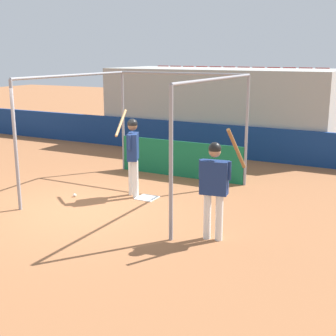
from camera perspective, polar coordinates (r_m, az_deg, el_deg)
name	(u,v)px	position (r m, az deg, el deg)	size (l,w,h in m)	color
ground_plane	(84,209)	(9.94, -10.20, -4.93)	(60.00, 60.00, 0.00)	#935B38
outfield_wall	(202,139)	(14.95, 4.15, 3.55)	(24.00, 0.12, 1.01)	navy
bleacher_section	(222,108)	(16.35, 6.55, 7.33)	(7.60, 3.20, 2.69)	#9E9E99
batting_cage	(165,136)	(11.33, -0.36, 3.92)	(3.59, 4.03, 2.70)	gray
home_plate	(147,198)	(10.50, -2.57, -3.65)	(0.44, 0.44, 0.02)	white
player_batter	(133,150)	(10.42, -4.34, 2.21)	(0.69, 0.75, 1.91)	white
player_waiting	(215,182)	(7.95, 5.71, -1.69)	(0.75, 0.53, 2.00)	white
baseball	(75,195)	(10.79, -11.31, -3.27)	(0.07, 0.07, 0.07)	white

